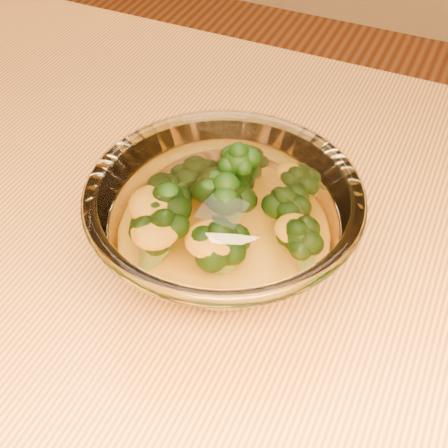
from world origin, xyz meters
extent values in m
cube|color=#DE9242|center=(0.00, 0.00, 0.73)|extent=(1.20, 0.80, 0.04)
cylinder|color=brown|center=(-0.54, 0.34, 0.35)|extent=(0.06, 0.06, 0.71)
ellipsoid|color=white|center=(-0.09, 0.03, 0.76)|extent=(0.09, 0.09, 0.02)
torus|color=white|center=(-0.09, 0.03, 0.84)|extent=(0.21, 0.21, 0.01)
ellipsoid|color=#F6A114|center=(-0.09, 0.03, 0.78)|extent=(0.12, 0.12, 0.03)
camera|label=1|loc=(0.06, -0.29, 1.15)|focal=50.00mm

